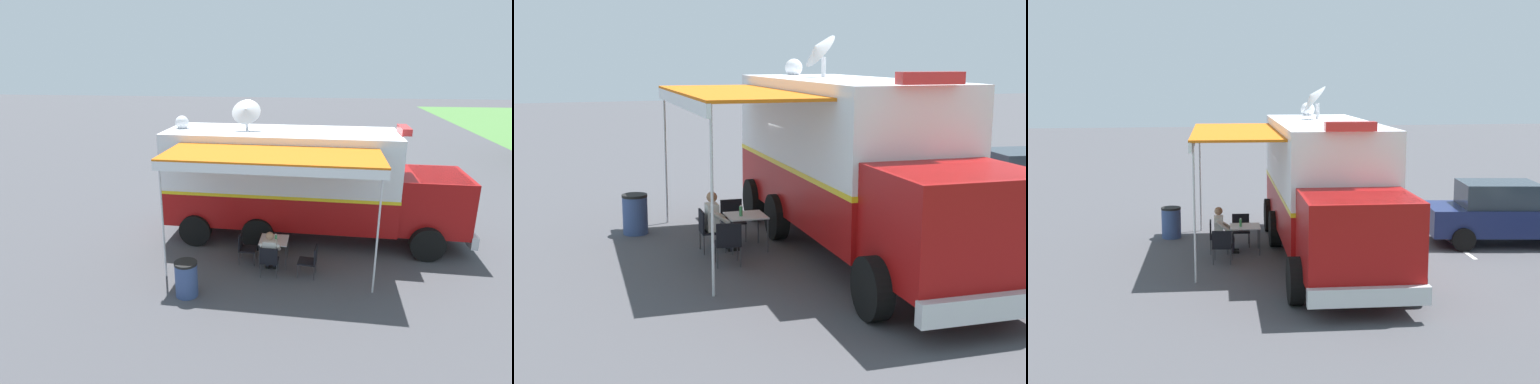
{
  "view_description": "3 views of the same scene",
  "coord_description": "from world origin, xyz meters",
  "views": [
    {
      "loc": [
        13.31,
        0.75,
        5.72
      ],
      "look_at": [
        0.31,
        -0.75,
        1.56
      ],
      "focal_mm": 30.05,
      "sensor_mm": 36.0,
      "label": 1
    },
    {
      "loc": [
        6.12,
        13.39,
        3.96
      ],
      "look_at": [
        1.74,
        0.47,
        1.28
      ],
      "focal_mm": 48.65,
      "sensor_mm": 36.0,
      "label": 2
    },
    {
      "loc": [
        3.55,
        17.8,
        4.6
      ],
      "look_at": [
        1.07,
        0.1,
        1.65
      ],
      "focal_mm": 47.87,
      "sensor_mm": 36.0,
      "label": 3
    }
  ],
  "objects": [
    {
      "name": "water_bottle",
      "position": [
        2.23,
        0.04,
        0.83
      ],
      "size": [
        0.07,
        0.07,
        0.22
      ],
      "color": "#3F9959",
      "rests_on": "folding_table"
    },
    {
      "name": "lot_stripe",
      "position": [
        -3.85,
        -0.86,
        0.0
      ],
      "size": [
        0.32,
        4.8,
        0.01
      ],
      "primitive_type": "cube",
      "rotation": [
        0.0,
        0.0,
        -0.04
      ],
      "color": "silver",
      "rests_on": "ground"
    },
    {
      "name": "folding_table",
      "position": [
        2.11,
        -0.02,
        0.67
      ],
      "size": [
        0.83,
        0.83,
        0.73
      ],
      "color": "silver",
      "rests_on": "ground"
    },
    {
      "name": "seated_responder",
      "position": [
        2.72,
        -0.09,
        0.65
      ],
      "size": [
        0.67,
        0.57,
        1.25
      ],
      "color": "silver",
      "rests_on": "ground"
    },
    {
      "name": "trash_bin",
      "position": [
        4.11,
        -2.05,
        0.46
      ],
      "size": [
        0.57,
        0.57,
        0.91
      ],
      "color": "#384C7F",
      "rests_on": "ground"
    },
    {
      "name": "car_far_corner",
      "position": [
        -5.14,
        -0.06,
        0.88
      ],
      "size": [
        4.42,
        2.47,
        1.76
      ],
      "color": "navy",
      "rests_on": "ground"
    },
    {
      "name": "folding_chair_spare_by_truck",
      "position": [
        2.78,
        1.03,
        0.51
      ],
      "size": [
        0.54,
        0.54,
        0.87
      ],
      "color": "black",
      "rests_on": "ground"
    },
    {
      "name": "folding_chair_beside_table",
      "position": [
        2.16,
        -0.87,
        0.51
      ],
      "size": [
        0.5,
        0.5,
        0.87
      ],
      "color": "black",
      "rests_on": "ground"
    },
    {
      "name": "command_truck",
      "position": [
        0.06,
        0.75,
        1.94
      ],
      "size": [
        5.09,
        9.58,
        4.53
      ],
      "color": "#9E0F0F",
      "rests_on": "ground"
    },
    {
      "name": "ground_plane",
      "position": [
        0.0,
        0.0,
        0.0
      ],
      "size": [
        100.0,
        100.0,
        0.0
      ],
      "primitive_type": "plane",
      "color": "#47474C"
    },
    {
      "name": "folding_chair_at_table",
      "position": [
        2.91,
        -0.09,
        0.51
      ],
      "size": [
        0.5,
        0.5,
        0.87
      ],
      "color": "black",
      "rests_on": "ground"
    }
  ]
}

